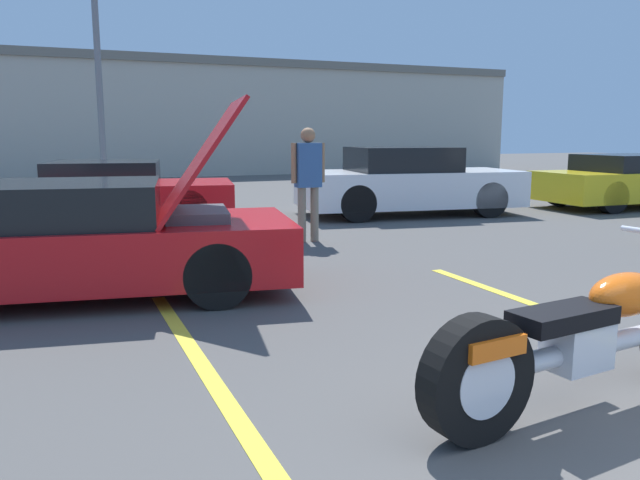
% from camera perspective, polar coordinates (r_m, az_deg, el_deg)
% --- Properties ---
extents(parking_stripe_foreground, '(0.12, 5.75, 0.01)m').
position_cam_1_polar(parking_stripe_foreground, '(3.59, -7.39, -16.15)').
color(parking_stripe_foreground, yellow).
rests_on(parking_stripe_foreground, ground).
extents(far_building, '(32.00, 4.20, 4.40)m').
position_cam_1_polar(far_building, '(25.37, -16.94, 10.98)').
color(far_building, '#B2AD9E').
rests_on(far_building, ground).
extents(light_pole, '(1.21, 0.28, 7.56)m').
position_cam_1_polar(light_pole, '(19.24, -19.50, 16.88)').
color(light_pole, slate).
rests_on(light_pole, ground).
extents(motorcycle, '(2.45, 0.70, 0.97)m').
position_cam_1_polar(motorcycle, '(3.96, 23.60, -8.23)').
color(motorcycle, black).
rests_on(motorcycle, ground).
extents(show_car_hood_open, '(4.32, 2.41, 1.91)m').
position_cam_1_polar(show_car_hood_open, '(6.47, -20.98, 0.01)').
color(show_car_hood_open, red).
rests_on(show_car_hood_open, ground).
extents(parked_car_right_row, '(4.44, 1.95, 1.14)m').
position_cam_1_polar(parked_car_right_row, '(15.15, 26.77, 4.81)').
color(parked_car_right_row, yellow).
rests_on(parked_car_right_row, ground).
extents(parked_car_mid_left_row, '(4.33, 2.62, 1.10)m').
position_cam_1_polar(parked_car_mid_left_row, '(11.58, -18.36, 4.07)').
color(parked_car_mid_left_row, red).
rests_on(parked_car_mid_left_row, ground).
extents(parked_car_mid_right_row, '(4.46, 2.37, 1.32)m').
position_cam_1_polar(parked_car_mid_right_row, '(12.33, 8.02, 5.20)').
color(parked_car_mid_right_row, white).
rests_on(parked_car_mid_right_row, ground).
extents(spectator_near_motorcycle, '(0.52, 0.22, 1.66)m').
position_cam_1_polar(spectator_near_motorcycle, '(9.08, -1.10, 5.98)').
color(spectator_near_motorcycle, gray).
rests_on(spectator_near_motorcycle, ground).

